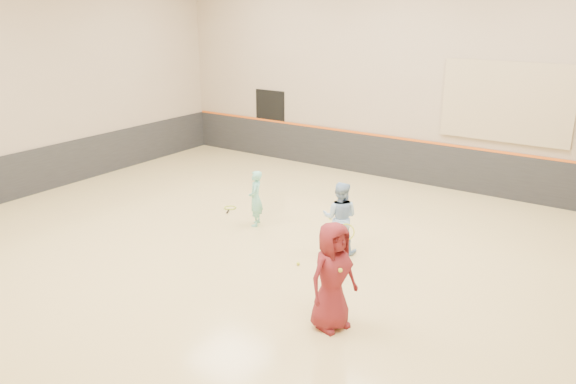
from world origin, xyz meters
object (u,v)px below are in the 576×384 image
Objects in this scene: instructor at (340,218)px; spare_racket at (230,207)px; young_man at (333,276)px; girl at (256,198)px.

spare_racket is at bearing -30.44° from instructor.
young_man is 2.56× the size of spare_racket.
spare_racket is (-4.78, 3.27, -0.84)m from young_man.
young_man is at bearing 98.11° from instructor.
young_man is at bearing 25.03° from girl.
instructor is at bearing 57.21° from girl.
girl is 1.45m from spare_racket.
girl is at bearing -24.01° from instructor.
girl is 2.31m from instructor.
instructor reaches higher than girl.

